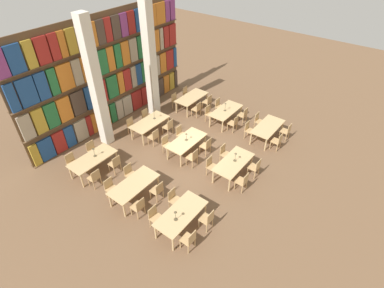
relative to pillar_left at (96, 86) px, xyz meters
The scene contains 55 objects.
ground_plane 5.04m from the pillar_left, 65.59° to the right, with size 40.00×40.00×0.00m, color brown.
bookshelf_bank 2.04m from the pillar_left, 33.57° to the left, with size 9.87×0.35×5.50m.
pillar_left is the anchor object (origin of this frame).
pillar_center 3.34m from the pillar_left, ahead, with size 0.47×0.47×6.00m.
reading_table_0 6.69m from the pillar_left, 105.65° to the right, with size 1.98×0.94×0.73m.
chair_0 7.57m from the pillar_left, 108.01° to the right, with size 0.42×0.40×0.87m.
chair_1 6.26m from the pillar_left, 112.68° to the right, with size 0.42×0.40×0.87m.
chair_2 7.34m from the pillar_left, 99.81° to the right, with size 0.42×0.40×0.87m.
chair_3 5.97m from the pillar_left, 102.53° to the right, with size 0.42×0.40×0.87m.
desk_lamp_0 6.69m from the pillar_left, 108.35° to the right, with size 0.14×0.14×0.44m.
reading_table_1 6.73m from the pillar_left, 74.31° to the right, with size 1.98×0.94×0.73m.
chair_4 7.38m from the pillar_left, 80.14° to the right, with size 0.42×0.40×0.87m.
chair_5 6.01m from the pillar_left, 77.43° to the right, with size 0.42×0.40×0.87m.
chair_6 7.62m from the pillar_left, 71.92° to the right, with size 0.42×0.40×0.87m.
chair_7 6.30m from the pillar_left, 67.27° to the right, with size 0.42×0.40×0.87m.
desk_lamp_1 6.64m from the pillar_left, 73.63° to the right, with size 0.14×0.14×0.44m.
reading_table_2 8.15m from the pillar_left, 50.64° to the right, with size 1.98×0.94×0.73m.
chair_8 8.52m from the pillar_left, 56.58° to the right, with size 0.42×0.40×0.87m.
chair_9 7.37m from the pillar_left, 49.70° to the right, with size 0.42×0.40×0.87m.
chair_10 9.09m from the pillar_left, 51.04° to the right, with size 0.42×0.40×0.87m.
chair_11 8.03m from the pillar_left, 43.90° to the right, with size 0.42×0.40×0.87m.
reading_table_3 4.73m from the pillar_left, 114.62° to the right, with size 1.98×0.94×0.73m.
chair_12 5.61m from the pillar_left, 116.56° to the right, with size 0.42×0.40×0.87m.
chair_13 4.50m from the pillar_left, 126.98° to the right, with size 0.42×0.40×0.87m.
chair_14 5.29m from the pillar_left, 105.35° to the right, with size 0.42×0.40×0.87m.
chair_15 4.09m from the pillar_left, 112.45° to the right, with size 0.42×0.40×0.87m.
reading_table_4 4.62m from the pillar_left, 65.15° to the right, with size 1.98×0.94×0.73m.
chair_16 5.18m from the pillar_left, 75.15° to the right, with size 0.42×0.40×0.87m.
chair_17 3.99m from the pillar_left, 67.97° to the right, with size 0.42×0.40×0.87m.
chair_18 5.49m from the pillar_left, 63.69° to the right, with size 0.42×0.40×0.87m.
chair_19 4.39m from the pillar_left, 52.96° to the right, with size 0.42×0.40×0.87m.
desk_lamp_2 4.45m from the pillar_left, 65.10° to the right, with size 0.14×0.14×0.40m.
reading_table_5 6.59m from the pillar_left, 36.14° to the right, with size 1.98×0.94×0.73m.
chair_20 6.79m from the pillar_left, 44.15° to the right, with size 0.42×0.40×0.87m.
chair_21 5.92m from the pillar_left, 32.51° to the right, with size 0.42×0.40×0.87m.
chair_22 7.46m from the pillar_left, 38.65° to the right, with size 0.42×0.40×0.87m.
chair_23 6.69m from the pillar_left, 27.70° to the right, with size 0.42×0.40×0.87m.
desk_lamp_3 6.38m from the pillar_left, 36.49° to the right, with size 0.14×0.14×0.47m.
reading_table_6 3.16m from the pillar_left, 143.95° to the right, with size 1.98×0.94×0.73m.
chair_24 3.94m from the pillar_left, 138.42° to the right, with size 0.42×0.40×0.87m.
chair_25 3.43m from the pillar_left, 167.60° to the right, with size 0.42×0.40×0.87m.
chair_26 3.44m from the pillar_left, 120.77° to the right, with size 0.42×0.40×0.87m.
chair_27 2.84m from the pillar_left, 157.40° to the right, with size 0.42×0.40×0.87m.
desk_lamp_4 2.80m from the pillar_left, 141.83° to the right, with size 0.14×0.14×0.44m.
reading_table_7 3.17m from the pillar_left, 35.22° to the right, with size 1.98×0.94×0.73m.
chair_28 3.44m from the pillar_left, 58.50° to the right, with size 0.42×0.40×0.87m.
chair_29 2.85m from the pillar_left, 21.59° to the right, with size 0.42×0.40×0.87m.
chair_30 3.93m from the pillar_left, 41.28° to the right, with size 0.42×0.40×0.87m.
chair_31 3.43m from the pillar_left, 12.02° to the right, with size 0.42×0.40×0.87m.
desk_lamp_5 3.10m from the pillar_left, 30.30° to the right, with size 0.14×0.14×0.50m.
reading_table_8 5.68m from the pillar_left, 15.09° to the right, with size 1.98×0.94×0.73m.
chair_32 5.56m from the pillar_left, 25.10° to the right, with size 0.42×0.40×0.87m.
chair_33 5.18m from the pillar_left, ahead, with size 0.42×0.40×0.87m.
chair_34 6.39m from the pillar_left, 20.96° to the right, with size 0.42×0.40×0.87m.
chair_35 6.07m from the pillar_left, ahead, with size 0.42×0.40×0.87m.
Camera 1 is at (-8.40, -6.70, 8.92)m, focal length 28.00 mm.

